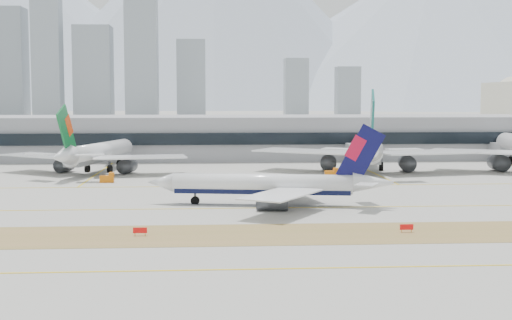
{
  "coord_description": "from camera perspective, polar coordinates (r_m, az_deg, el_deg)",
  "views": [
    {
      "loc": [
        -10.87,
        -143.81,
        21.85
      ],
      "look_at": [
        -0.01,
        18.0,
        7.5
      ],
      "focal_mm": 50.0,
      "sensor_mm": 36.0,
      "label": 1
    }
  ],
  "objects": [
    {
      "name": "taxiing_airliner",
      "position": [
        144.09,
        1.22,
        -2.04
      ],
      "size": [
        49.93,
        42.94,
        16.83
      ],
      "rotation": [
        0.0,
        0.0,
        2.97
      ],
      "color": "white",
      "rests_on": "ground"
    },
    {
      "name": "apron_markings",
      "position": [
        93.11,
        3.01,
        -8.51
      ],
      "size": [
        360.0,
        122.22,
        0.06
      ],
      "color": "olive",
      "rests_on": "ground"
    },
    {
      "name": "hold_sign_left",
      "position": [
        114.28,
        -9.26,
        -5.59
      ],
      "size": [
        2.2,
        0.15,
        1.35
      ],
      "color": "red",
      "rests_on": "ground"
    },
    {
      "name": "mountain_ridge",
      "position": [
        1556.81,
        -2.25,
        10.95
      ],
      "size": [
        2830.0,
        1120.0,
        470.0
      ],
      "color": "#9EA8B7",
      "rests_on": "ground"
    },
    {
      "name": "gse_b",
      "position": [
        186.71,
        -11.79,
        -1.45
      ],
      "size": [
        3.55,
        2.0,
        2.6
      ],
      "color": "#D5670B",
      "rests_on": "ground"
    },
    {
      "name": "hold_sign_right",
      "position": [
        118.16,
        11.96,
        -5.28
      ],
      "size": [
        2.2,
        0.15,
        1.35
      ],
      "color": "red",
      "rests_on": "ground"
    },
    {
      "name": "widebody_eva",
      "position": [
        211.5,
        -12.61,
        0.47
      ],
      "size": [
        55.16,
        55.02,
        20.27
      ],
      "rotation": [
        0.0,
        0.0,
        1.32
      ],
      "color": "white",
      "rests_on": "ground"
    },
    {
      "name": "gse_c",
      "position": [
        195.2,
        6.09,
        -1.09
      ],
      "size": [
        3.55,
        2.0,
        2.6
      ],
      "color": "#D5670B",
      "rests_on": "ground"
    },
    {
      "name": "ground",
      "position": [
        145.87,
        0.48,
        -3.56
      ],
      "size": [
        3000.0,
        3000.0,
        0.0
      ],
      "primitive_type": "plane",
      "color": "gray",
      "rests_on": "ground"
    },
    {
      "name": "terminal",
      "position": [
        259.28,
        -1.43,
        1.88
      ],
      "size": [
        280.0,
        43.1,
        15.0
      ],
      "color": "gray",
      "rests_on": "ground"
    },
    {
      "name": "city_skyline",
      "position": [
        605.53,
        -13.06,
        7.57
      ],
      "size": [
        342.0,
        49.8,
        140.0
      ],
      "color": "gray",
      "rests_on": "ground"
    },
    {
      "name": "widebody_cathay",
      "position": [
        213.73,
        8.91,
        0.86
      ],
      "size": [
        67.03,
        66.4,
        24.26
      ],
      "rotation": [
        0.0,
        0.0,
        1.39
      ],
      "color": "white",
      "rests_on": "ground"
    }
  ]
}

